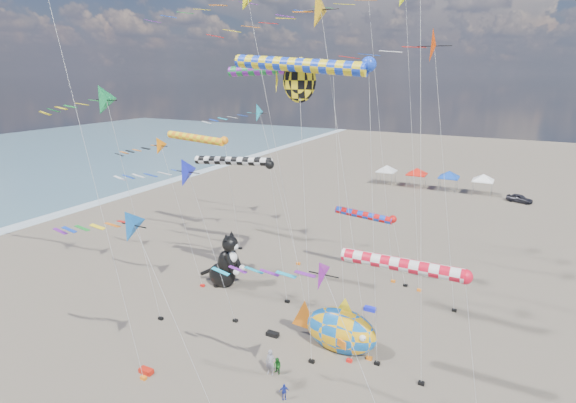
% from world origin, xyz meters
% --- Properties ---
extents(delta_kite_0, '(9.25, 1.79, 11.77)m').
position_xyz_m(delta_kite_0, '(-3.29, 2.42, 10.52)').
color(delta_kite_0, blue).
rests_on(delta_kite_0, ground).
extents(delta_kite_1, '(10.99, 2.43, 22.78)m').
position_xyz_m(delta_kite_1, '(2.06, 11.83, 21.29)').
color(delta_kite_1, gold).
rests_on(delta_kite_1, ground).
extents(delta_kite_3, '(10.40, 1.67, 9.84)m').
position_xyz_m(delta_kite_3, '(5.30, 3.46, 8.60)').
color(delta_kite_3, '#821991').
rests_on(delta_kite_3, ground).
extents(delta_kite_4, '(9.46, 1.89, 15.46)m').
position_xyz_m(delta_kite_4, '(-8.60, 23.38, 14.16)').
color(delta_kite_4, '#1CA4C4').
rests_on(delta_kite_4, ground).
extents(delta_kite_6, '(13.09, 2.19, 24.33)m').
position_xyz_m(delta_kite_6, '(-5.36, 15.34, 22.89)').
color(delta_kite_6, yellow).
rests_on(delta_kite_6, ground).
extents(delta_kite_7, '(12.57, 2.74, 21.39)m').
position_xyz_m(delta_kite_7, '(7.11, 20.87, 19.77)').
color(delta_kite_7, '#C93707').
rests_on(delta_kite_7, ground).
extents(delta_kite_8, '(7.28, 1.56, 13.14)m').
position_xyz_m(delta_kite_8, '(-13.04, 15.25, 11.93)').
color(delta_kite_8, orange).
rests_on(delta_kite_8, ground).
extents(delta_kite_9, '(9.13, 2.22, 12.62)m').
position_xyz_m(delta_kite_9, '(-7.03, 11.71, 11.22)').
color(delta_kite_9, '#1C26CC').
rests_on(delta_kite_9, ground).
extents(delta_kite_10, '(10.32, 2.16, 17.45)m').
position_xyz_m(delta_kite_10, '(-13.35, 9.35, 16.06)').
color(delta_kite_10, '#189149').
rests_on(delta_kite_10, ground).
extents(windsock_0, '(10.30, 0.85, 18.92)m').
position_xyz_m(windsock_0, '(1.47, 11.54, 18.42)').
color(windsock_0, blue).
rests_on(windsock_0, ground).
extents(windsock_1, '(8.45, 0.71, 11.68)m').
position_xyz_m(windsock_1, '(-6.56, 16.12, 11.26)').
color(windsock_1, black).
rests_on(windsock_1, ground).
extents(windsock_2, '(10.26, 0.83, 18.75)m').
position_xyz_m(windsock_2, '(-3.10, 17.81, 18.26)').
color(windsock_2, '#178234').
rests_on(windsock_2, ground).
extents(windsock_3, '(6.91, 0.68, 6.34)m').
position_xyz_m(windsock_3, '(2.11, 23.45, 5.96)').
color(windsock_3, red).
rests_on(windsock_3, ground).
extents(windsock_4, '(9.07, 0.84, 11.93)m').
position_xyz_m(windsock_4, '(-16.62, 24.13, 11.47)').
color(windsock_4, orange).
rests_on(windsock_4, ground).
extents(windsock_5, '(8.16, 0.78, 8.65)m').
position_xyz_m(windsock_5, '(8.77, 9.09, 8.22)').
color(windsock_5, red).
rests_on(windsock_5, ground).
extents(angelfish_kite, '(3.74, 3.02, 18.94)m').
position_xyz_m(angelfish_kite, '(0.81, 11.79, 17.48)').
color(angelfish_kite, yellow).
rests_on(angelfish_kite, ground).
extents(cat_inflatable, '(3.76, 1.91, 5.05)m').
position_xyz_m(cat_inflatable, '(-8.35, 16.39, 2.53)').
color(cat_inflatable, black).
rests_on(cat_inflatable, ground).
extents(fish_inflatable, '(6.58, 2.41, 4.15)m').
position_xyz_m(fish_inflatable, '(4.09, 11.99, 1.46)').
color(fish_inflatable, blue).
rests_on(fish_inflatable, ground).
extents(person_adult, '(0.66, 0.48, 1.68)m').
position_xyz_m(person_adult, '(1.22, 7.57, 0.84)').
color(person_adult, gray).
rests_on(person_adult, ground).
extents(child_green, '(0.63, 0.54, 1.12)m').
position_xyz_m(child_green, '(1.59, 7.79, 0.56)').
color(child_green, '#1B6D21').
rests_on(child_green, ground).
extents(child_blue, '(0.63, 0.54, 1.01)m').
position_xyz_m(child_blue, '(3.00, 6.00, 0.50)').
color(child_blue, '#1D2D9C').
rests_on(child_blue, ground).
extents(kite_bag_0, '(0.90, 0.44, 0.30)m').
position_xyz_m(kite_bag_0, '(4.35, 17.96, 0.15)').
color(kite_bag_0, '#161FDF').
rests_on(kite_bag_0, ground).
extents(kite_bag_1, '(0.90, 0.44, 0.30)m').
position_xyz_m(kite_bag_1, '(-0.73, 11.33, 0.15)').
color(kite_bag_1, black).
rests_on(kite_bag_1, ground).
extents(kite_bag_2, '(0.90, 0.44, 0.30)m').
position_xyz_m(kite_bag_2, '(-5.73, 4.11, 0.15)').
color(kite_bag_2, red).
rests_on(kite_bag_2, ground).
extents(tent_row, '(19.20, 4.20, 3.80)m').
position_xyz_m(tent_row, '(1.50, 60.00, 3.15)').
color(tent_row, silver).
rests_on(tent_row, ground).
extents(parked_car, '(3.80, 2.51, 1.20)m').
position_xyz_m(parked_car, '(14.25, 58.00, 0.60)').
color(parked_car, '#26262D').
rests_on(parked_car, ground).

